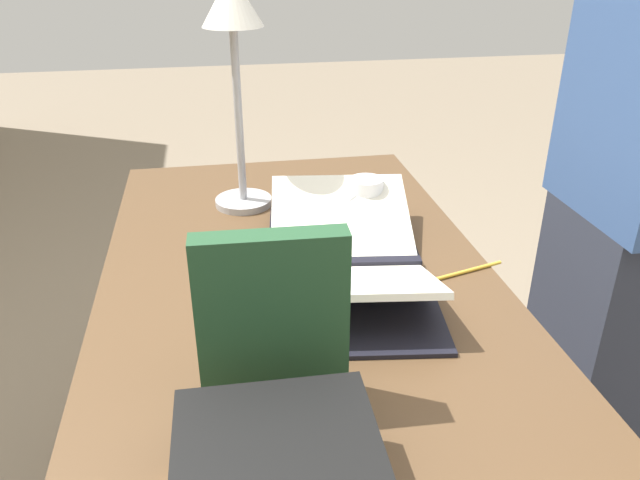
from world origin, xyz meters
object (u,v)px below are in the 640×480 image
(open_book, at_px, (345,256))
(coffee_mug, at_px, (365,201))
(person_reader, at_px, (626,199))
(reading_lamp, at_px, (234,35))
(pencil, at_px, (466,271))
(book_standing_upright, at_px, (273,321))

(open_book, height_order, coffee_mug, coffee_mug)
(coffee_mug, xyz_separation_m, person_reader, (-0.09, -0.57, 0.00))
(open_book, distance_m, coffee_mug, 0.22)
(reading_lamp, bearing_deg, person_reader, -105.78)
(reading_lamp, xyz_separation_m, pencil, (-0.40, -0.39, -0.38))
(open_book, distance_m, person_reader, 0.67)
(pencil, distance_m, person_reader, 0.47)
(coffee_mug, bearing_deg, reading_lamp, 61.08)
(pencil, bearing_deg, book_standing_upright, 125.87)
(coffee_mug, distance_m, person_reader, 0.58)
(pencil, relative_size, person_reader, 0.10)
(coffee_mug, relative_size, pencil, 0.64)
(pencil, bearing_deg, reading_lamp, 44.58)
(coffee_mug, distance_m, pencil, 0.30)
(reading_lamp, height_order, person_reader, person_reader)
(pencil, xyz_separation_m, person_reader, (0.17, -0.43, 0.05))
(book_standing_upright, xyz_separation_m, person_reader, (0.45, -0.83, -0.08))
(reading_lamp, height_order, pencil, reading_lamp)
(open_book, bearing_deg, reading_lamp, 33.94)
(reading_lamp, distance_m, person_reader, 0.92)
(book_standing_upright, relative_size, coffee_mug, 2.50)
(open_book, xyz_separation_m, coffee_mug, (0.20, -0.09, 0.02))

